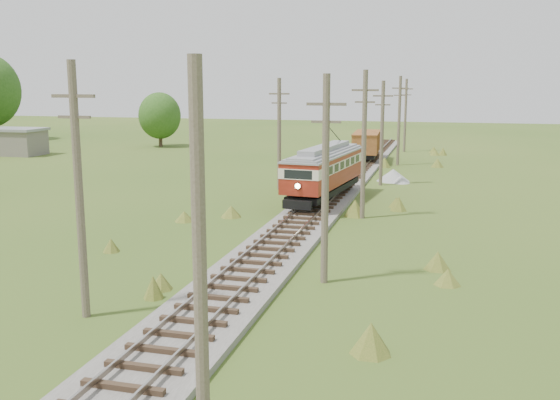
# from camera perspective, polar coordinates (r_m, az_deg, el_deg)

# --- Properties ---
(railbed_main) EXTENTS (3.60, 96.00, 0.57)m
(railbed_main) POSITION_cam_1_polar(r_m,az_deg,el_deg) (42.22, 3.74, -0.33)
(railbed_main) COLOR #605B54
(railbed_main) RESTS_ON ground
(streetcar) EXTENTS (3.86, 11.47, 5.19)m
(streetcar) POSITION_cam_1_polar(r_m,az_deg,el_deg) (43.20, 4.13, 2.97)
(streetcar) COLOR black
(streetcar) RESTS_ON ground
(gondola) EXTENTS (3.00, 7.98, 2.61)m
(gondola) POSITION_cam_1_polar(r_m,az_deg,el_deg) (66.18, 7.92, 5.15)
(gondola) COLOR black
(gondola) RESTS_ON ground
(gravel_pile) EXTENTS (2.87, 3.04, 1.04)m
(gravel_pile) POSITION_cam_1_polar(r_m,az_deg,el_deg) (53.63, 10.41, 2.20)
(gravel_pile) COLOR gray
(gravel_pile) RESTS_ON ground
(utility_pole_r_1) EXTENTS (0.30, 0.30, 8.80)m
(utility_pole_r_1) POSITION_cam_1_polar(r_m,az_deg,el_deg) (13.21, -7.34, -6.32)
(utility_pole_r_1) COLOR brown
(utility_pole_r_1) RESTS_ON ground
(utility_pole_r_2) EXTENTS (1.60, 0.30, 8.60)m
(utility_pole_r_2) POSITION_cam_1_polar(r_m,az_deg,el_deg) (25.40, 4.17, 2.01)
(utility_pole_r_2) COLOR brown
(utility_pole_r_2) RESTS_ON ground
(utility_pole_r_3) EXTENTS (1.60, 0.30, 9.00)m
(utility_pole_r_3) POSITION_cam_1_polar(r_m,az_deg,el_deg) (38.15, 7.68, 5.15)
(utility_pole_r_3) COLOR brown
(utility_pole_r_3) RESTS_ON ground
(utility_pole_r_4) EXTENTS (1.60, 0.30, 8.40)m
(utility_pole_r_4) POSITION_cam_1_polar(r_m,az_deg,el_deg) (51.07, 9.31, 6.14)
(utility_pole_r_4) COLOR brown
(utility_pole_r_4) RESTS_ON ground
(utility_pole_r_5) EXTENTS (1.60, 0.30, 8.90)m
(utility_pole_r_5) POSITION_cam_1_polar(r_m,az_deg,el_deg) (63.94, 10.84, 7.21)
(utility_pole_r_5) COLOR brown
(utility_pole_r_5) RESTS_ON ground
(utility_pole_r_6) EXTENTS (1.60, 0.30, 8.70)m
(utility_pole_r_6) POSITION_cam_1_polar(r_m,az_deg,el_deg) (76.92, 11.40, 7.67)
(utility_pole_r_6) COLOR brown
(utility_pole_r_6) RESTS_ON ground
(utility_pole_l_a) EXTENTS (1.60, 0.30, 9.00)m
(utility_pole_l_a) POSITION_cam_1_polar(r_m,az_deg,el_deg) (22.56, -17.92, 0.94)
(utility_pole_l_a) COLOR brown
(utility_pole_l_a) RESTS_ON ground
(utility_pole_l_b) EXTENTS (1.60, 0.30, 8.60)m
(utility_pole_l_b) POSITION_cam_1_polar(r_m,az_deg,el_deg) (48.46, -0.07, 6.17)
(utility_pole_l_b) COLOR brown
(utility_pole_l_b) RESTS_ON ground
(tree_mid_a) EXTENTS (5.46, 5.46, 7.03)m
(tree_mid_a) POSITION_cam_1_polar(r_m,az_deg,el_deg) (82.98, -10.94, 7.58)
(tree_mid_a) COLOR #38281C
(tree_mid_a) RESTS_ON ground
(shed) EXTENTS (6.40, 4.40, 3.10)m
(shed) POSITION_cam_1_polar(r_m,az_deg,el_deg) (78.40, -23.02, 4.96)
(shed) COLOR slate
(shed) RESTS_ON ground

